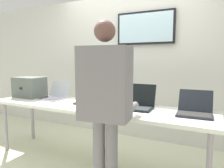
% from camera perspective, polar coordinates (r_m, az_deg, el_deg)
% --- Properties ---
extents(ground, '(8.00, 8.00, 0.04)m').
position_cam_1_polar(ground, '(2.96, -4.83, -20.58)').
color(ground, beige).
extents(back_wall, '(8.00, 0.11, 2.41)m').
position_cam_1_polar(back_wall, '(3.64, 4.44, 4.83)').
color(back_wall, silver).
rests_on(back_wall, ground).
extents(workbench, '(2.91, 0.70, 0.76)m').
position_cam_1_polar(workbench, '(2.71, -4.98, -6.75)').
color(workbench, white).
rests_on(workbench, ground).
extents(equipment_box, '(0.43, 0.33, 0.31)m').
position_cam_1_polar(equipment_box, '(3.49, -21.25, -0.76)').
color(equipment_box, '#586159').
rests_on(equipment_box, workbench).
extents(laptop_station_0, '(0.34, 0.38, 0.24)m').
position_cam_1_polar(laptop_station_0, '(3.22, -15.11, -2.85)').
color(laptop_station_0, '#A8B0B8').
rests_on(laptop_station_0, workbench).
extents(laptop_station_1, '(0.37, 0.37, 0.24)m').
position_cam_1_polar(laptop_station_1, '(2.82, -5.24, -4.00)').
color(laptop_station_1, '#33393E').
rests_on(laptop_station_1, workbench).
extents(laptop_station_2, '(0.37, 0.37, 0.27)m').
position_cam_1_polar(laptop_station_2, '(2.54, 7.06, -5.06)').
color(laptop_station_2, black).
rests_on(laptop_station_2, workbench).
extents(laptop_station_3, '(0.37, 0.40, 0.24)m').
position_cam_1_polar(laptop_station_3, '(2.40, 21.33, -6.33)').
color(laptop_station_3, '#1F242D').
rests_on(laptop_station_3, workbench).
extents(person, '(0.48, 0.62, 1.66)m').
position_cam_1_polar(person, '(1.87, -1.79, -3.42)').
color(person, slate).
rests_on(person, ground).
extents(paper_sheet, '(0.23, 0.31, 0.00)m').
position_cam_1_polar(paper_sheet, '(2.41, -0.94, -7.17)').
color(paper_sheet, white).
rests_on(paper_sheet, workbench).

